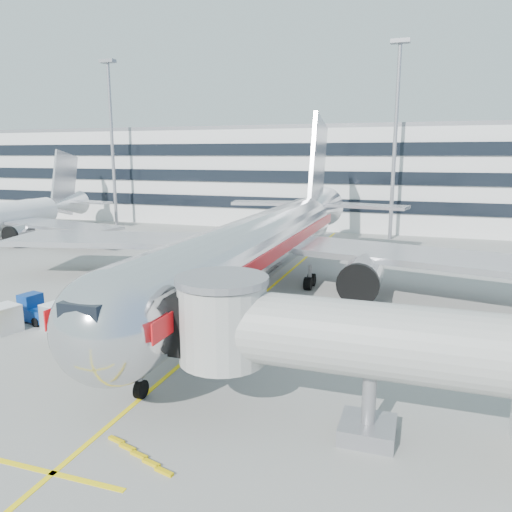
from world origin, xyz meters
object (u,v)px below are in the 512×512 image
(belt_loader, at_px, (107,334))
(cargo_container_front, at_px, (57,316))
(main_jet, at_px, (267,242))
(cargo_container_left, at_px, (4,319))
(baggage_tug, at_px, (35,310))
(ramp_worker, at_px, (78,313))

(belt_loader, relative_size, cargo_container_front, 2.57)
(main_jet, relative_size, cargo_container_front, 27.11)
(cargo_container_left, bearing_deg, cargo_container_front, 29.64)
(baggage_tug, distance_m, ramp_worker, 3.33)
(cargo_container_front, bearing_deg, belt_loader, -15.57)
(baggage_tug, relative_size, cargo_container_front, 1.48)
(cargo_container_front, relative_size, ramp_worker, 1.14)
(ramp_worker, bearing_deg, cargo_container_front, -157.51)
(cargo_container_left, bearing_deg, baggage_tug, 81.10)
(baggage_tug, distance_m, cargo_container_front, 2.56)
(main_jet, relative_size, cargo_container_left, 24.99)
(main_jet, bearing_deg, ramp_worker, -128.00)
(cargo_container_left, distance_m, cargo_container_front, 3.25)
(main_jet, xyz_separation_m, ramp_worker, (-9.47, -12.12, -3.41))
(belt_loader, xyz_separation_m, ramp_worker, (-3.90, 2.28, 0.18))
(main_jet, relative_size, baggage_tug, 18.26)
(main_jet, xyz_separation_m, baggage_tug, (-12.78, -12.39, -3.40))
(cargo_container_left, height_order, cargo_container_front, cargo_container_left)
(main_jet, xyz_separation_m, belt_loader, (-5.57, -14.39, -3.58))
(belt_loader, height_order, ramp_worker, belt_loader)
(main_jet, xyz_separation_m, cargo_container_front, (-10.32, -13.07, -3.38))
(main_jet, relative_size, belt_loader, 10.54)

